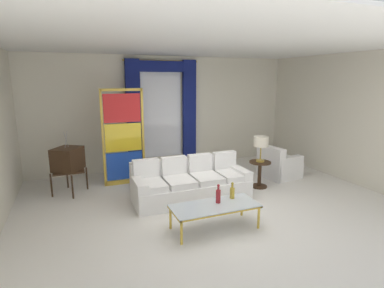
% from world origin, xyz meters
% --- Properties ---
extents(ground_plane, '(16.00, 16.00, 0.00)m').
position_xyz_m(ground_plane, '(0.00, 0.00, 0.00)').
color(ground_plane, white).
extents(wall_rear, '(8.00, 0.12, 3.00)m').
position_xyz_m(wall_rear, '(0.00, 3.06, 1.50)').
color(wall_rear, silver).
rests_on(wall_rear, ground).
extents(wall_right, '(0.12, 7.00, 3.00)m').
position_xyz_m(wall_right, '(3.66, 0.60, 1.50)').
color(wall_right, silver).
rests_on(wall_right, ground).
extents(ceiling_slab, '(8.00, 7.60, 0.04)m').
position_xyz_m(ceiling_slab, '(0.00, 0.80, 3.02)').
color(ceiling_slab, white).
extents(curtained_window, '(2.00, 0.17, 2.70)m').
position_xyz_m(curtained_window, '(-0.14, 2.89, 1.74)').
color(curtained_window, white).
rests_on(curtained_window, ground).
extents(couch_white_long, '(2.35, 0.94, 0.86)m').
position_xyz_m(couch_white_long, '(-0.26, 0.55, 0.31)').
color(couch_white_long, white).
rests_on(couch_white_long, ground).
extents(coffee_table, '(1.42, 0.61, 0.41)m').
position_xyz_m(coffee_table, '(-0.38, -0.83, 0.38)').
color(coffee_table, silver).
rests_on(coffee_table, ground).
extents(bottle_blue_decanter, '(0.08, 0.08, 0.32)m').
position_xyz_m(bottle_blue_decanter, '(-0.29, -0.77, 0.54)').
color(bottle_blue_decanter, maroon).
rests_on(bottle_blue_decanter, coffee_table).
extents(bottle_crystal_tall, '(0.08, 0.08, 0.29)m').
position_xyz_m(bottle_crystal_tall, '(0.02, -0.68, 0.52)').
color(bottle_crystal_tall, gold).
rests_on(bottle_crystal_tall, coffee_table).
extents(vintage_tv, '(0.74, 0.77, 1.35)m').
position_xyz_m(vintage_tv, '(-2.55, 1.76, 0.73)').
color(vintage_tv, '#382314').
rests_on(vintage_tv, ground).
extents(armchair_white, '(0.91, 0.91, 0.80)m').
position_xyz_m(armchair_white, '(2.27, 1.01, 0.29)').
color(armchair_white, white).
rests_on(armchair_white, ground).
extents(stained_glass_divider, '(0.95, 0.05, 2.20)m').
position_xyz_m(stained_glass_divider, '(-1.35, 1.92, 1.06)').
color(stained_glass_divider, gold).
rests_on(stained_glass_divider, ground).
extents(peacock_figurine, '(0.44, 0.60, 0.50)m').
position_xyz_m(peacock_figurine, '(-1.00, 1.45, 0.22)').
color(peacock_figurine, beige).
rests_on(peacock_figurine, ground).
extents(round_side_table, '(0.48, 0.48, 0.59)m').
position_xyz_m(round_side_table, '(1.43, 0.56, 0.36)').
color(round_side_table, '#382314').
rests_on(round_side_table, ground).
extents(table_lamp_brass, '(0.32, 0.32, 0.57)m').
position_xyz_m(table_lamp_brass, '(1.43, 0.56, 1.03)').
color(table_lamp_brass, '#B29338').
rests_on(table_lamp_brass, round_side_table).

